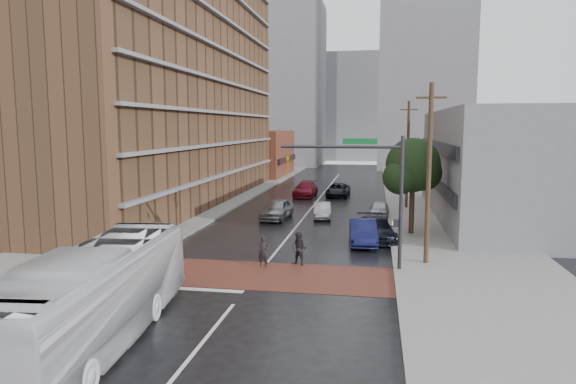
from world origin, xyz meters
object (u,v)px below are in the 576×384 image
(pedestrian_b, at_px, (299,249))
(suv_travel, at_px, (338,190))
(transit_bus, at_px, (93,297))
(car_travel_b, at_px, (322,210))
(car_travel_a, at_px, (277,209))
(car_parked_far, at_px, (379,209))
(car_parked_near, at_px, (363,232))
(pedestrian_a, at_px, (264,252))
(car_parked_mid, at_px, (376,229))
(car_travel_c, at_px, (305,189))

(pedestrian_b, height_order, suv_travel, pedestrian_b)
(transit_bus, xyz_separation_m, suv_travel, (5.52, 40.38, -1.03))
(pedestrian_b, bearing_deg, car_travel_b, 111.10)
(car_travel_a, distance_m, car_parked_far, 8.82)
(car_travel_b, bearing_deg, transit_bus, -108.43)
(car_parked_near, xyz_separation_m, car_parked_far, (1.10, 10.68, -0.11))
(pedestrian_b, relative_size, suv_travel, 0.36)
(car_travel_b, bearing_deg, car_parked_near, -75.67)
(pedestrian_a, relative_size, car_parked_mid, 0.32)
(pedestrian_b, distance_m, car_travel_c, 28.28)
(car_parked_mid, bearing_deg, suv_travel, 90.83)
(car_parked_mid, height_order, car_parked_far, car_parked_mid)
(transit_bus, distance_m, car_travel_c, 39.72)
(pedestrian_b, xyz_separation_m, car_parked_far, (4.44, 16.48, -0.25))
(transit_bus, bearing_deg, car_parked_mid, 57.11)
(suv_travel, height_order, car_parked_mid, car_parked_mid)
(pedestrian_b, relative_size, car_travel_b, 0.47)
(suv_travel, relative_size, car_parked_mid, 0.97)
(suv_travel, relative_size, car_parked_near, 1.06)
(transit_bus, distance_m, suv_travel, 40.77)
(car_parked_far, bearing_deg, suv_travel, 112.42)
(transit_bus, height_order, car_travel_b, transit_bus)
(pedestrian_b, distance_m, car_travel_a, 14.40)
(suv_travel, bearing_deg, car_travel_c, -166.82)
(car_parked_near, bearing_deg, car_travel_b, 107.13)
(transit_bus, bearing_deg, car_travel_a, 80.91)
(car_travel_c, bearing_deg, car_parked_far, -53.41)
(transit_bus, bearing_deg, car_travel_b, 73.33)
(pedestrian_b, xyz_separation_m, car_parked_near, (3.34, 5.79, -0.13))
(pedestrian_a, distance_m, car_parked_far, 18.27)
(pedestrian_a, xyz_separation_m, car_travel_b, (1.55, 15.66, -0.20))
(car_travel_b, bearing_deg, suv_travel, 81.28)
(car_travel_b, distance_m, car_travel_c, 13.45)
(pedestrian_b, height_order, car_parked_far, pedestrian_b)
(suv_travel, bearing_deg, car_travel_b, -89.68)
(car_parked_mid, bearing_deg, car_travel_a, 130.87)
(pedestrian_a, relative_size, pedestrian_b, 0.92)
(transit_bus, relative_size, car_parked_mid, 2.38)
(pedestrian_a, xyz_separation_m, car_travel_c, (-1.68, 28.72, -0.07))
(pedestrian_a, relative_size, car_travel_a, 0.35)
(car_parked_near, height_order, car_parked_mid, car_parked_near)
(suv_travel, height_order, car_parked_near, car_parked_near)
(car_travel_a, bearing_deg, suv_travel, 79.94)
(car_parked_near, height_order, car_parked_far, car_parked_near)
(car_travel_c, bearing_deg, car_parked_mid, -67.60)
(pedestrian_b, xyz_separation_m, car_travel_a, (-3.97, 13.84, -0.09))
(car_travel_a, relative_size, car_parked_far, 1.22)
(car_parked_mid, distance_m, car_parked_far, 9.24)
(pedestrian_a, bearing_deg, car_parked_near, 46.58)
(car_travel_a, bearing_deg, transit_bus, -88.63)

